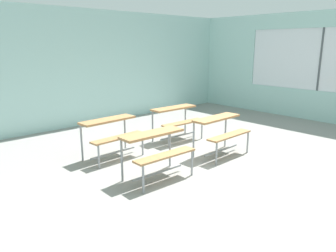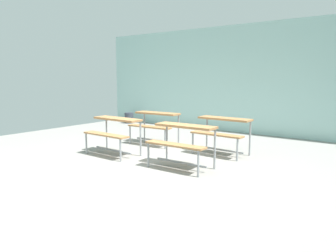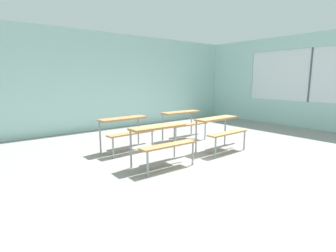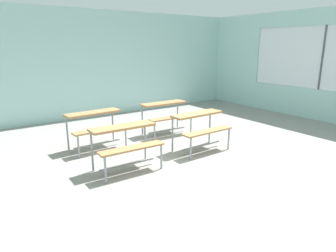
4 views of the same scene
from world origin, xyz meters
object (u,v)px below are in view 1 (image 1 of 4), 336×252
desk_bench_r1c0 (112,129)px  desk_bench_r1c1 (177,116)px  desk_bench_r0c0 (157,145)px  desk_bench_r0c1 (221,127)px

desk_bench_r1c0 → desk_bench_r1c1: 1.73m
desk_bench_r0c0 → desk_bench_r1c0: 1.31m
desk_bench_r0c1 → desk_bench_r1c1: bearing=85.1°
desk_bench_r0c0 → desk_bench_r1c0: size_ratio=0.99×
desk_bench_r0c0 → desk_bench_r1c1: bearing=38.8°
desk_bench_r0c1 → desk_bench_r1c0: (-1.64, 1.28, 0.00)m
desk_bench_r0c1 → desk_bench_r0c0: bearing=179.6°
desk_bench_r1c0 → desk_bench_r0c0: bearing=-92.8°
desk_bench_r0c0 → desk_bench_r1c1: size_ratio=1.00×
desk_bench_r0c0 → desk_bench_r0c1: 1.64m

